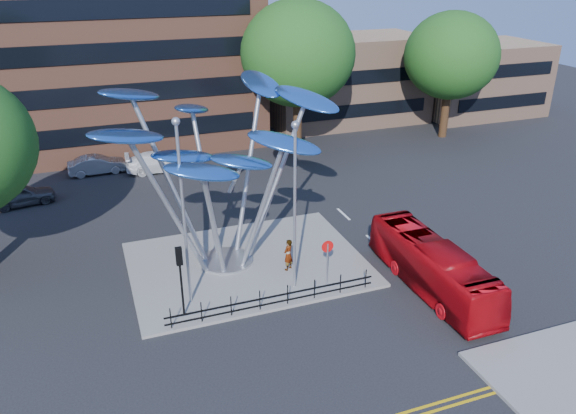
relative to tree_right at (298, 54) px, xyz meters
name	(u,v)px	position (x,y,z in m)	size (l,w,h in m)	color
ground	(308,325)	(-8.00, -22.00, -8.04)	(120.00, 120.00, 0.00)	black
traffic_island	(247,264)	(-9.00, -16.00, -7.96)	(12.00, 9.00, 0.15)	slate
low_building_near	(345,80)	(8.00, 8.00, -4.04)	(15.00, 8.00, 8.00)	tan
low_building_far	(479,79)	(22.00, 6.00, -4.54)	(12.00, 8.00, 7.00)	tan
tree_right	(298,54)	(0.00, 0.00, 0.00)	(8.80, 8.80, 12.11)	black
tree_far	(451,56)	(14.00, 0.00, -0.93)	(8.00, 8.00, 10.81)	black
leaf_sculpture	(218,138)	(-10.07, -15.32, -1.16)	(12.72, 9.54, 9.51)	#9EA0A5
street_lamp_left	(182,199)	(-12.50, -18.50, -2.68)	(0.36, 0.36, 8.80)	#9EA0A5
street_lamp_right	(295,193)	(-7.50, -19.00, -2.94)	(0.36, 0.36, 8.30)	#9EA0A5
traffic_light_island	(180,267)	(-13.00, -19.50, -5.42)	(0.28, 0.18, 3.42)	black
no_entry_sign_island	(327,256)	(-6.00, -19.48, -6.22)	(0.60, 0.10, 2.45)	#9EA0A5
pedestrian_railing_front	(274,299)	(-9.00, -20.30, -7.48)	(10.00, 0.06, 1.00)	black
red_bus	(432,266)	(-1.25, -21.25, -6.80)	(2.08, 8.88, 2.47)	#AB070E
pedestrian	(288,255)	(-7.22, -17.39, -7.04)	(0.62, 0.41, 1.70)	gray
parked_car_left	(21,195)	(-20.57, -3.41, -7.34)	(1.65, 4.09, 1.39)	#424449
parked_car_mid	(97,165)	(-15.60, 0.92, -7.35)	(1.46, 4.18, 1.38)	#979B9E
parked_car_right	(160,161)	(-11.10, -0.11, -7.30)	(2.06, 5.07, 1.47)	white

